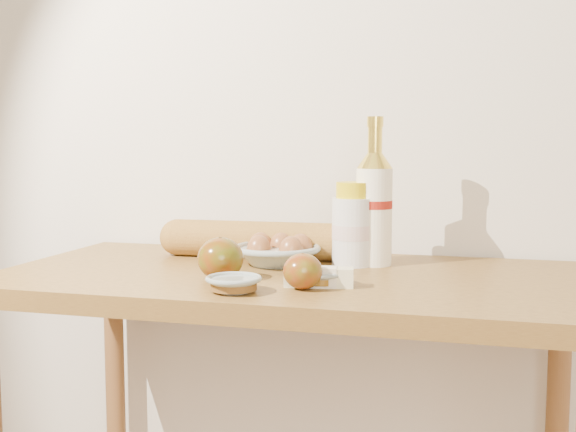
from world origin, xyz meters
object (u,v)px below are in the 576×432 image
(table, at_px, (292,331))
(baguette, at_px, (265,240))
(bourbon_bottle, at_px, (374,205))
(cream_bottle, at_px, (353,227))
(egg_bowl, at_px, (278,252))

(table, distance_m, baguette, 0.25)
(bourbon_bottle, relative_size, cream_bottle, 1.78)
(cream_bottle, height_order, baguette, cream_bottle)
(table, distance_m, cream_bottle, 0.26)
(table, bearing_deg, baguette, 124.06)
(table, bearing_deg, bourbon_bottle, 42.43)
(table, relative_size, bourbon_bottle, 3.73)
(cream_bottle, relative_size, baguette, 0.35)
(baguette, bearing_deg, egg_bowl, -57.24)
(bourbon_bottle, distance_m, cream_bottle, 0.07)
(table, distance_m, egg_bowl, 0.18)
(bourbon_bottle, relative_size, egg_bowl, 1.64)
(egg_bowl, height_order, baguette, baguette)
(table, relative_size, cream_bottle, 6.64)
(table, height_order, cream_bottle, cream_bottle)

